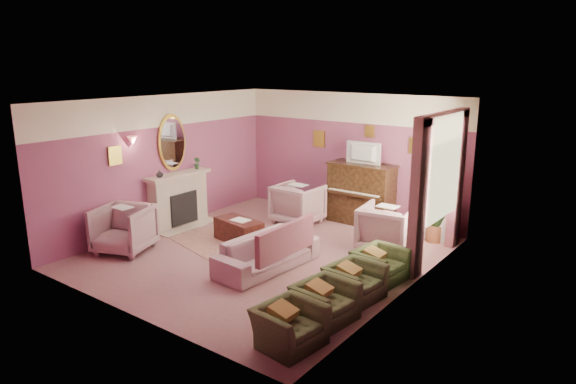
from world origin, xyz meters
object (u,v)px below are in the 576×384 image
Objects in this scene: sofa at (267,247)px; side_table at (439,223)px; television at (362,152)px; olive_chair_d at (380,260)px; floral_armchair_front at (123,227)px; piano at (361,194)px; floral_armchair_right at (387,226)px; coffee_table at (239,231)px; floral_armchair_left at (298,202)px; olive_chair_a at (290,319)px; olive_chair_b at (325,296)px; olive_chair_c at (355,276)px.

sofa reaches higher than side_table.
olive_chair_d is at bearing -54.97° from television.
piano is at bearing 57.42° from floral_armchair_front.
floral_armchair_right is (1.22, -1.23, -0.17)m from piano.
olive_chair_d reaches higher than coffee_table.
coffee_table is 0.51× the size of sofa.
olive_chair_d reaches higher than side_table.
floral_armchair_left and floral_armchair_right have the same top height.
floral_armchair_front reaches higher than olive_chair_a.
olive_chair_d is (3.07, -0.02, 0.13)m from coffee_table.
piano is 0.95m from television.
olive_chair_b is (1.77, -0.94, -0.04)m from sofa.
piano is 2.88m from coffee_table.
floral_armchair_front reaches higher than sofa.
floral_armchair_front is at bearing -142.70° from floral_armchair_right.
coffee_table is 1.72m from floral_armchair_left.
sofa is (1.30, -0.72, 0.17)m from coffee_table.
television is 0.41× the size of sofa.
olive_chair_d is at bearing -68.12° from floral_armchair_right.
floral_armchair_left reaches higher than coffee_table.
floral_armchair_right is 1.19× the size of olive_chair_d.
floral_armchair_right is at bearing 100.12° from olive_chair_b.
television is 0.98× the size of olive_chair_a.
sofa is 2.41× the size of olive_chair_c.
sofa is at bearing 135.16° from olive_chair_a.
piano reaches higher than olive_chair_d.
olive_chair_d is 2.50m from side_table.
side_table is at bearing 42.98° from floral_armchair_front.
sofa is 2.41× the size of olive_chair_b.
television is 2.17m from side_table.
piano is at bearing 90.00° from television.
piano reaches higher than coffee_table.
sofa reaches higher than coffee_table.
floral_armchair_front is (-1.35, -1.68, 0.26)m from coffee_table.
coffee_table is 1.03× the size of floral_armchair_right.
television is at bearing -90.00° from piano.
olive_chair_a reaches higher than coffee_table.
piano reaches higher than olive_chair_a.
olive_chair_a is 1.00× the size of olive_chair_c.
olive_chair_d is (0.00, 2.46, 0.00)m from olive_chair_a.
piano is 4.98m from floral_armchair_front.
side_table is (0.03, 4.14, -0.00)m from olive_chair_b.
floral_armchair_left is 2.35m from floral_armchair_right.
olive_chair_a is (4.42, -0.80, -0.13)m from floral_armchair_front.
floral_armchair_left is at bearing 124.32° from olive_chair_a.
olive_chair_c is at bearing -3.92° from sofa.
floral_armchair_right reaches higher than olive_chair_b.
olive_chair_b is 1.00× the size of olive_chair_c.
floral_armchair_left is (-1.10, -0.78, -1.12)m from television.
coffee_table is 1.03× the size of floral_armchair_left.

